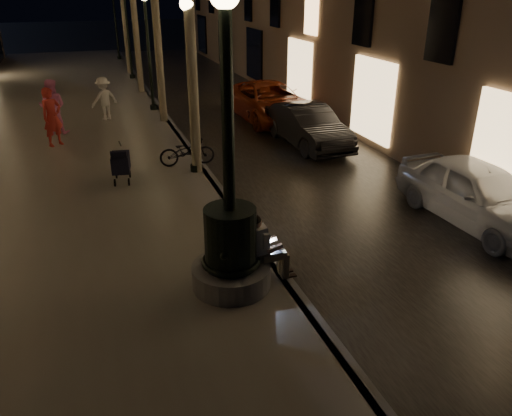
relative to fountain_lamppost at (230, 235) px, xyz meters
name	(u,v)px	position (x,y,z in m)	size (l,w,h in m)	color
ground	(165,119)	(1.00, 13.00, -1.21)	(120.00, 120.00, 0.00)	black
cobble_lane	(235,113)	(4.00, 13.00, -1.20)	(6.00, 45.00, 0.02)	black
promenade	(62,125)	(-3.00, 13.00, -1.11)	(8.00, 45.00, 0.20)	slate
curb_strip	(165,117)	(1.00, 13.00, -1.11)	(0.25, 45.00, 0.20)	#59595B
fountain_lamppost	(230,235)	(0.00, 0.00, 0.00)	(1.40, 1.40, 5.21)	#59595B
seated_man_laptop	(264,245)	(0.61, 0.00, -0.31)	(0.94, 0.32, 1.31)	gray
lamp_curb_a	(190,62)	(0.70, 6.00, 2.02)	(0.36, 0.36, 4.81)	black
lamp_curb_b	(147,34)	(0.70, 14.00, 2.02)	(0.36, 0.36, 4.81)	black
lamp_curb_c	(127,21)	(0.70, 22.00, 2.02)	(0.36, 0.36, 4.81)	black
lamp_curb_d	(114,13)	(0.70, 30.00, 2.02)	(0.36, 0.36, 4.81)	black
stroller	(121,163)	(-1.35, 5.81, -0.46)	(0.56, 1.09, 1.10)	black
car_front	(478,193)	(6.20, 1.02, -0.48)	(1.72, 4.27, 1.46)	#96989D
car_second	(308,126)	(5.00, 7.76, -0.52)	(1.47, 4.22, 1.39)	black
car_third	(269,102)	(5.00, 11.49, -0.47)	(2.47, 5.35, 1.49)	#933112
pedestrian_red	(52,117)	(-3.11, 9.95, -0.06)	(0.69, 0.45, 1.90)	red
pedestrian_pink	(52,107)	(-3.13, 11.48, -0.06)	(0.93, 0.72, 1.91)	pink
pedestrian_white	(104,99)	(-1.30, 12.93, -0.19)	(1.06, 0.61, 1.64)	silver
bicycle	(187,151)	(0.60, 6.59, -0.59)	(0.56, 1.61, 0.85)	black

